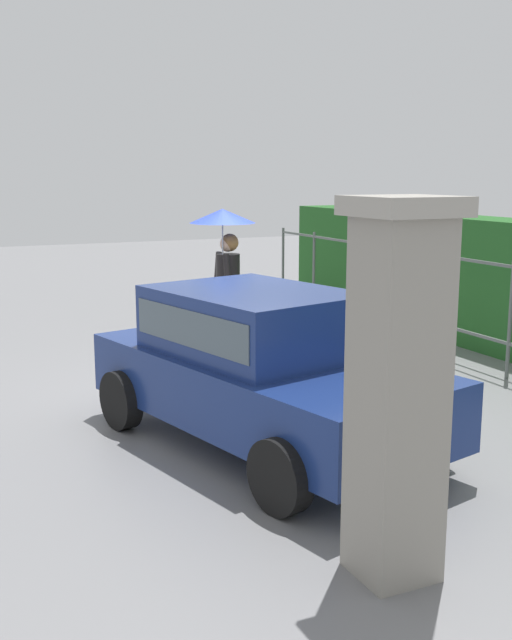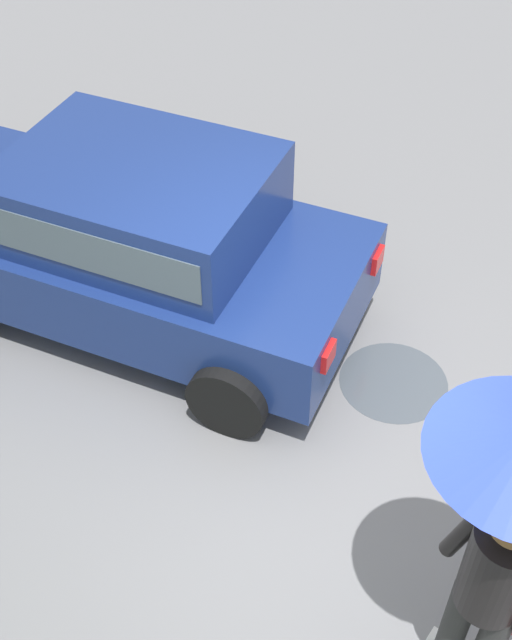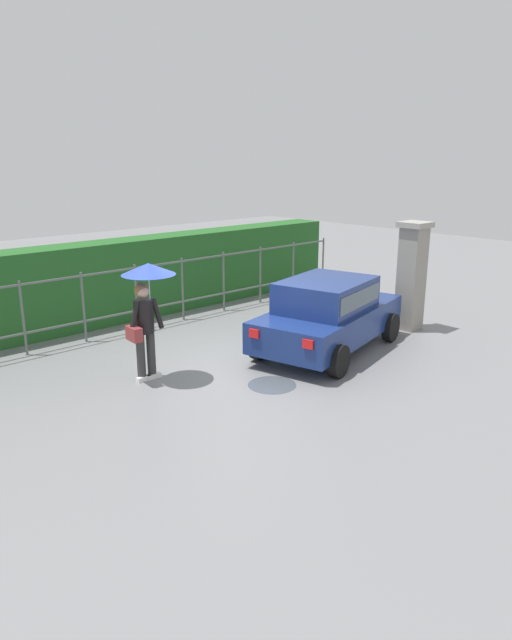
{
  "view_description": "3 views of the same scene",
  "coord_description": "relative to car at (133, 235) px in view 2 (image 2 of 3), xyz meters",
  "views": [
    {
      "loc": [
        8.09,
        -3.4,
        2.55
      ],
      "look_at": [
        -0.01,
        0.32,
        0.82
      ],
      "focal_mm": 42.44,
      "sensor_mm": 36.0,
      "label": 1
    },
    {
      "loc": [
        -1.97,
        2.94,
        4.72
      ],
      "look_at": [
        0.31,
        -0.07,
        1.07
      ],
      "focal_mm": 45.94,
      "sensor_mm": 36.0,
      "label": 2
    },
    {
      "loc": [
        -6.69,
        -7.62,
        3.79
      ],
      "look_at": [
        0.35,
        0.04,
        0.81
      ],
      "focal_mm": 32.19,
      "sensor_mm": 36.0,
      "label": 3
    }
  ],
  "objects": [
    {
      "name": "ground_plane",
      "position": [
        -1.81,
        0.48,
        -0.8
      ],
      "size": [
        40.0,
        40.0,
        0.0
      ],
      "primitive_type": "plane",
      "color": "slate"
    },
    {
      "name": "car",
      "position": [
        0.0,
        0.0,
        0.0
      ],
      "size": [
        3.98,
        2.54,
        1.48
      ],
      "rotation": [
        0.0,
        0.0,
        0.24
      ],
      "color": "navy",
      "rests_on": "ground"
    },
    {
      "name": "puddle_near",
      "position": [
        -2.09,
        -0.57,
        -0.8
      ],
      "size": [
        0.84,
        0.84,
        0.0
      ],
      "primitive_type": "cylinder",
      "color": "#4C545B",
      "rests_on": "ground"
    }
  ]
}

